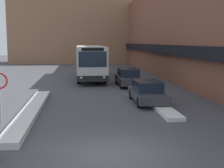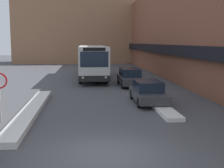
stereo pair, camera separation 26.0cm
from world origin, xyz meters
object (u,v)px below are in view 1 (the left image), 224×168
(parked_car_front, at_px, (147,92))
(parked_car_back, at_px, (128,77))
(city_bus, at_px, (90,61))
(stop_sign, at_px, (0,87))

(parked_car_front, distance_m, parked_car_back, 7.66)
(parked_car_front, relative_size, parked_car_back, 0.93)
(city_bus, distance_m, parked_car_front, 13.64)
(city_bus, distance_m, parked_car_back, 6.47)
(city_bus, relative_size, parked_car_back, 2.55)
(city_bus, distance_m, stop_sign, 18.05)
(parked_car_front, height_order, parked_car_back, parked_car_back)
(parked_car_back, relative_size, stop_sign, 2.06)
(city_bus, bearing_deg, stop_sign, -105.35)
(parked_car_front, xyz_separation_m, parked_car_back, (0.00, 7.66, 0.06))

